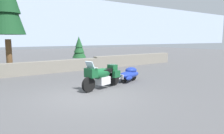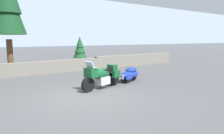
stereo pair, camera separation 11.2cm
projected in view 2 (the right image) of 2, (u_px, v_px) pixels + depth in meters
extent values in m
plane|color=#4C4C4F|center=(87.00, 96.00, 8.04)|extent=(80.00, 80.00, 0.00)
cube|color=slate|center=(43.00, 67.00, 13.23)|extent=(8.00, 0.51, 0.82)
cube|color=slate|center=(136.00, 60.00, 17.63)|extent=(8.00, 0.54, 0.92)
cylinder|color=black|center=(88.00, 84.00, 8.63)|extent=(0.67, 0.30, 0.66)
cylinder|color=black|center=(114.00, 79.00, 9.85)|extent=(0.67, 0.30, 0.66)
cube|color=silver|center=(102.00, 80.00, 9.27)|extent=(0.69, 0.57, 0.36)
ellipsoid|color=#144C28|center=(101.00, 74.00, 9.15)|extent=(1.27, 0.72, 0.48)
cube|color=#144C28|center=(91.00, 73.00, 8.68)|extent=(0.48, 0.59, 0.40)
cube|color=#9EB7C6|center=(90.00, 65.00, 8.59)|extent=(0.29, 0.47, 0.34)
cube|color=black|center=(105.00, 71.00, 9.36)|extent=(0.63, 0.49, 0.16)
cube|color=#144C28|center=(112.00, 67.00, 9.70)|extent=(0.41, 0.47, 0.28)
cube|color=#144C28|center=(116.00, 74.00, 9.50)|extent=(0.43, 0.25, 0.32)
cube|color=#144C28|center=(107.00, 73.00, 9.90)|extent=(0.43, 0.25, 0.32)
cylinder|color=silver|center=(91.00, 67.00, 8.68)|extent=(0.21, 0.69, 0.04)
cylinder|color=silver|center=(89.00, 79.00, 8.64)|extent=(0.26, 0.13, 0.54)
cylinder|color=black|center=(124.00, 79.00, 10.48)|extent=(0.45, 0.21, 0.44)
cylinder|color=black|center=(134.00, 76.00, 11.09)|extent=(0.45, 0.21, 0.44)
ellipsoid|color=navy|center=(129.00, 75.00, 10.77)|extent=(1.62, 1.03, 0.40)
ellipsoid|color=navy|center=(131.00, 70.00, 10.87)|extent=(0.84, 0.72, 0.32)
cube|color=silver|center=(121.00, 77.00, 10.25)|extent=(0.14, 0.32, 0.24)
ellipsoid|color=navy|center=(129.00, 78.00, 10.26)|extent=(0.54, 0.26, 0.20)
ellipsoid|color=navy|center=(120.00, 77.00, 10.69)|extent=(0.54, 0.26, 0.20)
cylinder|color=silver|center=(116.00, 80.00, 9.97)|extent=(0.69, 0.22, 0.05)
cylinder|color=brown|center=(10.00, 57.00, 12.86)|extent=(0.36, 0.36, 2.26)
cone|color=#143D1E|center=(7.00, 5.00, 12.42)|extent=(2.17, 2.17, 3.56)
cylinder|color=brown|center=(80.00, 63.00, 15.96)|extent=(0.20, 0.20, 0.72)
cone|color=#194723|center=(80.00, 50.00, 15.81)|extent=(1.07, 1.07, 1.13)
cone|color=#194723|center=(80.00, 46.00, 15.77)|extent=(0.83, 0.83, 0.99)
cone|color=#194723|center=(80.00, 42.00, 15.72)|extent=(0.59, 0.59, 0.85)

